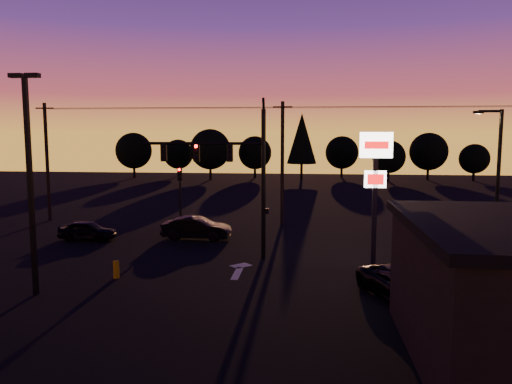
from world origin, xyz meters
TOP-DOWN VIEW (x-y plane):
  - ground at (0.00, 0.00)m, footprint 120.00×120.00m
  - lane_arrow at (0.50, 1.67)m, footprint 1.20×3.10m
  - traffic_signal_mast at (-0.10, 3.99)m, footprint 6.79×0.52m
  - secondary_signal at (-5.00, 11.49)m, footprint 0.30×0.31m
  - parking_lot_light at (-7.50, -3.00)m, footprint 1.25×0.30m
  - pylon_sign at (7.00, 1.50)m, footprint 1.50×0.28m
  - streetlight at (13.91, 5.50)m, footprint 1.55×0.35m
  - utility_pole_0 at (-16.00, 14.00)m, footprint 1.40×0.26m
  - utility_pole_1 at (2.00, 14.00)m, footprint 1.40×0.26m
  - power_wires at (2.00, 14.00)m, footprint 36.00×1.22m
  - bollard at (-5.03, -0.36)m, footprint 0.27×0.27m
  - tree_0 at (-22.00, 50.00)m, footprint 5.36×5.36m
  - tree_1 at (-16.00, 53.00)m, footprint 4.54×4.54m
  - tree_2 at (-10.00, 48.00)m, footprint 5.77×5.78m
  - tree_3 at (-4.00, 52.00)m, footprint 4.95×4.95m
  - tree_4 at (3.00, 49.00)m, footprint 4.18×4.18m
  - tree_5 at (9.00, 54.00)m, footprint 4.95×4.95m
  - tree_6 at (15.00, 48.00)m, footprint 4.54×4.54m
  - tree_7 at (21.00, 51.00)m, footprint 5.36×5.36m
  - tree_8 at (27.00, 50.00)m, footprint 4.12×4.12m
  - car_left at (-10.01, 7.50)m, footprint 3.63×1.55m
  - car_mid at (-3.19, 8.50)m, footprint 4.41×1.69m
  - suv_parked at (7.76, -2.07)m, footprint 3.75×5.13m

SIDE VIEW (x-z plane):
  - ground at x=0.00m, z-range 0.00..0.00m
  - lane_arrow at x=0.50m, z-range 0.00..0.01m
  - bollard at x=-5.03m, z-range 0.00..0.82m
  - car_left at x=-10.01m, z-range 0.00..1.23m
  - suv_parked at x=7.76m, z-range 0.00..1.30m
  - car_mid at x=-3.19m, z-range 0.00..1.43m
  - secondary_signal at x=-5.00m, z-range 0.69..5.04m
  - tree_8 at x=27.00m, z-range 0.53..5.71m
  - tree_1 at x=-16.00m, z-range 0.58..6.29m
  - tree_6 at x=15.00m, z-range 0.58..6.29m
  - tree_3 at x=-4.00m, z-range 0.63..6.86m
  - tree_5 at x=9.00m, z-range 0.63..6.86m
  - tree_0 at x=-22.00m, z-range 0.69..7.43m
  - tree_7 at x=21.00m, z-range 0.69..7.43m
  - tree_2 at x=-10.00m, z-range 0.74..8.00m
  - streetlight at x=13.91m, z-range 0.42..8.42m
  - utility_pole_0 at x=-16.00m, z-range 0.09..9.09m
  - utility_pole_1 at x=2.00m, z-range 0.09..9.09m
  - pylon_sign at x=7.00m, z-range 1.51..8.31m
  - traffic_signal_mast at x=-0.10m, z-range 0.65..9.23m
  - parking_lot_light at x=-7.50m, z-range 0.70..9.84m
  - tree_4 at x=3.00m, z-range 1.18..10.68m
  - power_wires at x=2.00m, z-range 8.53..8.60m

